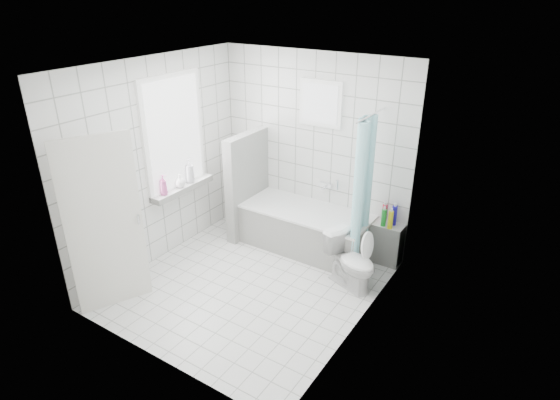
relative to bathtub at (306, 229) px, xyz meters
The scene contains 19 objects.
ground 1.17m from the bathtub, 96.58° to the right, with size 3.00×3.00×0.00m, color white.
ceiling 2.57m from the bathtub, 96.58° to the right, with size 3.00×3.00×0.00m, color white.
wall_back 1.08m from the bathtub, 109.10° to the left, with size 2.80×0.02×2.60m, color white.
wall_front 2.82m from the bathtub, 92.83° to the right, with size 2.80×0.02×2.60m, color white.
wall_left 2.15m from the bathtub, 143.67° to the right, with size 0.02×3.00×2.60m, color white.
wall_right 1.97m from the bathtub, 41.53° to the right, with size 0.02×3.00×2.60m, color white.
window_left 2.14m from the bathtub, 150.94° to the right, with size 0.01×0.90×1.40m, color white.
window_back 1.69m from the bathtub, 95.16° to the left, with size 0.50×0.01×0.50m, color white.
window_sill 1.75m from the bathtub, 150.19° to the right, with size 0.18×1.02×0.08m, color white.
door 2.65m from the bathtub, 118.31° to the right, with size 0.04×0.80×2.00m, color silver.
bathtub is the anchor object (origin of this frame).
partition_wall 1.05m from the bathtub, behind, with size 0.15×0.85×1.50m, color white.
tiled_ledge 1.09m from the bathtub, 13.54° to the left, with size 0.40×0.24×0.55m, color white.
toilet 1.02m from the bathtub, 27.82° to the right, with size 0.38×0.66×0.67m, color white.
curtain_rod 1.90m from the bathtub, ahead, with size 0.02×0.02×0.80m, color silver.
shower_curtain 1.16m from the bathtub, 10.70° to the right, with size 0.14×0.48×1.78m, color #4BD4DE, non-canonical shape.
tub_faucet 0.66m from the bathtub, 73.38° to the left, with size 0.18×0.06×0.06m, color silver.
sill_bottles 1.82m from the bathtub, 149.15° to the right, with size 0.20×0.63×0.33m.
ledge_bottles 1.15m from the bathtub, 12.57° to the left, with size 0.19×0.19×0.26m.
Camera 1 is at (2.89, -3.80, 3.35)m, focal length 30.00 mm.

